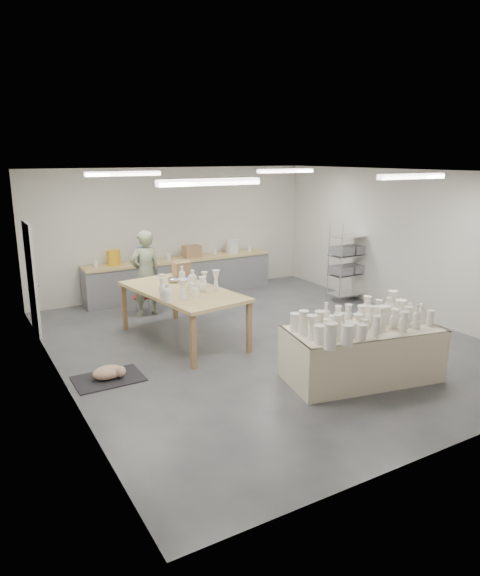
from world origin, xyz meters
TOP-DOWN VIEW (x-y plane):
  - room at (-0.11, 0.08)m, footprint 8.00×8.02m
  - back_counter at (-0.01, 3.68)m, footprint 4.60×0.60m
  - wire_shelf at (3.20, 1.40)m, footprint 0.88×0.48m
  - drying_table at (0.41, -2.06)m, footprint 2.43×1.51m
  - work_table at (-1.19, 0.83)m, footprint 1.62×2.69m
  - rug at (-2.90, -0.20)m, footprint 1.00×0.70m
  - cat at (-2.88, -0.22)m, footprint 0.52×0.42m
  - potter at (-1.28, 2.57)m, footprint 0.69×0.48m
  - red_stool at (-1.28, 2.84)m, footprint 0.43×0.43m

SIDE VIEW (x-z plane):
  - rug at x=-2.90m, z-range 0.00..0.02m
  - cat at x=-2.88m, z-range 0.02..0.22m
  - red_stool at x=-1.28m, z-range 0.14..0.49m
  - drying_table at x=0.41m, z-range -0.13..1.05m
  - back_counter at x=-0.01m, z-range -0.13..1.11m
  - potter at x=-1.28m, z-range 0.00..1.80m
  - wire_shelf at x=3.20m, z-range 0.02..1.82m
  - work_table at x=-1.19m, z-range 0.28..1.60m
  - room at x=-0.11m, z-range 0.56..3.56m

